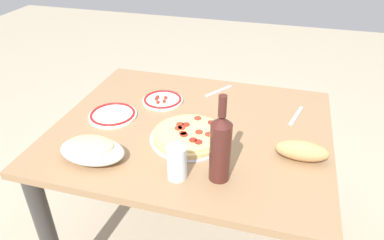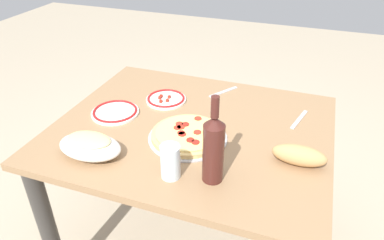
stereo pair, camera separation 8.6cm
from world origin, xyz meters
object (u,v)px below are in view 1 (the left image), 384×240
water_glass (177,162)px  side_plate_far (163,100)px  wine_bottle (220,147)px  pepperoni_pizza (189,135)px  side_plate_near (113,115)px  dining_table (192,151)px  bread_loaf (302,151)px  baked_pasta_dish (92,149)px

water_glass → side_plate_far: water_glass is taller
wine_bottle → side_plate_far: (0.36, -0.45, -0.12)m
pepperoni_pizza → side_plate_near: 0.37m
wine_bottle → pepperoni_pizza: bearing=-50.7°
wine_bottle → side_plate_near: size_ratio=1.51×
side_plate_near → side_plate_far: size_ratio=1.11×
water_glass → side_plate_near: water_glass is taller
dining_table → bread_loaf: (-0.43, 0.10, 0.16)m
pepperoni_pizza → side_plate_near: bearing=-11.0°
baked_pasta_dish → wine_bottle: bearing=-177.3°
wine_bottle → baked_pasta_dish: bearing=2.7°
wine_bottle → bread_loaf: wine_bottle is taller
dining_table → bread_loaf: 0.47m
pepperoni_pizza → side_plate_far: size_ratio=1.67×
pepperoni_pizza → side_plate_far: (0.20, -0.25, -0.01)m
side_plate_near → bread_loaf: size_ratio=1.09×
side_plate_near → bread_loaf: 0.79m
dining_table → side_plate_near: 0.37m
water_glass → baked_pasta_dish: bearing=-2.2°
baked_pasta_dish → side_plate_far: baked_pasta_dish is taller
dining_table → bread_loaf: bearing=166.6°
water_glass → bread_loaf: bearing=-151.8°
pepperoni_pizza → baked_pasta_dish: baked_pasta_dish is taller
baked_pasta_dish → dining_table: bearing=-133.0°
wine_bottle → side_plate_far: wine_bottle is taller
pepperoni_pizza → wine_bottle: 0.28m
wine_bottle → water_glass: size_ratio=2.55×
dining_table → side_plate_near: (0.35, 0.02, 0.13)m
dining_table → water_glass: bearing=96.7°
side_plate_far → dining_table: bearing=138.5°
water_glass → side_plate_near: size_ratio=0.59×
side_plate_near → bread_loaf: bread_loaf is taller
water_glass → bread_loaf: (-0.40, -0.21, -0.02)m
water_glass → side_plate_near: bearing=-37.7°
side_plate_far → bread_loaf: 0.68m
pepperoni_pizza → water_glass: bearing=95.9°
dining_table → side_plate_near: bearing=2.8°
baked_pasta_dish → wine_bottle: size_ratio=0.77×
pepperoni_pizza → bread_loaf: bearing=177.9°
wine_bottle → bread_loaf: (-0.26, -0.18, -0.09)m
water_glass → wine_bottle: bearing=-166.0°
baked_pasta_dish → side_plate_near: (0.07, -0.29, -0.03)m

